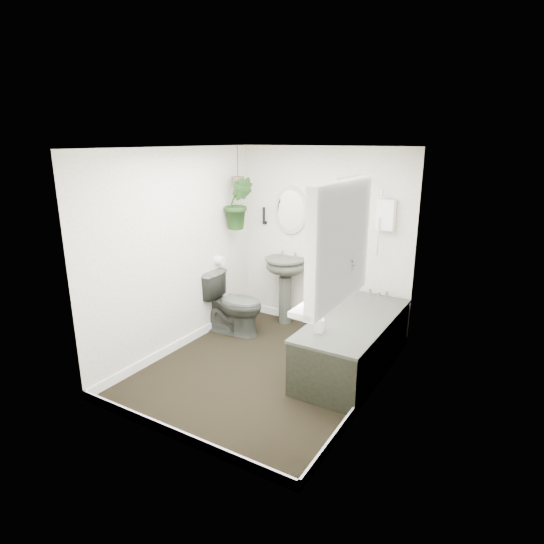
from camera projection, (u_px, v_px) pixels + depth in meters
The scene contains 22 objects.
floor at pixel (265, 370), 4.89m from camera, with size 2.30×2.80×0.02m, color black.
ceiling at pixel (264, 147), 4.24m from camera, with size 2.30×2.80×0.02m, color white.
wall_back at pixel (323, 240), 5.72m from camera, with size 2.30×0.02×2.30m, color #F0E7CE.
wall_front at pixel (165, 310), 3.40m from camera, with size 2.30×0.02×2.30m, color #F0E7CE.
wall_left at pixel (177, 252), 5.13m from camera, with size 0.02×2.80×2.30m, color #F0E7CE.
wall_right at pixel (376, 284), 3.99m from camera, with size 0.02×2.80×2.30m, color #F0E7CE.
skirting at pixel (265, 365), 4.87m from camera, with size 2.30×2.80×0.10m, color white.
bathtub at pixel (353, 343), 4.82m from camera, with size 0.72×1.72×0.58m, color #3A3E37, non-canonical shape.
bath_screen at pixel (346, 240), 5.11m from camera, with size 0.04×0.72×1.40m, color silver, non-canonical shape.
shower_box at pixel (386, 215), 5.16m from camera, with size 0.20×0.10×0.35m, color white.
oval_mirror at pixel (291, 210), 5.81m from camera, with size 0.46×0.03×0.62m, color #B0A89E.
wall_sconce at pixel (264, 215), 6.03m from camera, with size 0.04×0.04×0.22m, color black.
toilet_roll_holder at pixel (220, 260), 5.75m from camera, with size 0.11×0.11×0.11m, color white.
window_recess at pixel (340, 243), 3.31m from camera, with size 0.08×1.00×0.90m, color white.
window_sill at pixel (330, 296), 3.46m from camera, with size 0.18×1.00×0.04m, color white.
window_blinds at pixel (335, 242), 3.33m from camera, with size 0.01×0.86×0.76m, color white.
toilet at pixel (233, 303), 5.71m from camera, with size 0.44×0.77×0.79m, color #3A3E37.
pedestal_sink at pixel (285, 291), 6.00m from camera, with size 0.53×0.45×0.90m, color #3A3E37, non-canonical shape.
sill_plant at pixel (344, 272), 3.57m from camera, with size 0.23×0.20×0.25m, color black.
hanging_plant at pixel (238, 203), 5.70m from camera, with size 0.36×0.29×0.66m, color black.
soap_bottle at pixel (319, 323), 4.37m from camera, with size 0.09×0.09×0.20m, color #352C2A.
hanging_pot at pixel (238, 181), 5.62m from camera, with size 0.16×0.16×0.12m, color brown.
Camera 1 is at (2.32, -3.73, 2.38)m, focal length 30.00 mm.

